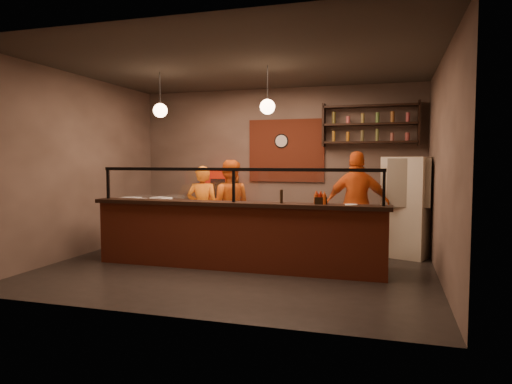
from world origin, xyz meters
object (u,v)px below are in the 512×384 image
(cook_left, at_px, (203,209))
(red_cooler, at_px, (220,205))
(cook_right, at_px, (357,205))
(fridge, at_px, (407,207))
(pizza_dough, at_px, (212,208))
(pepper_mill, at_px, (281,196))
(wall_clock, at_px, (282,141))
(cook_mid, at_px, (229,205))
(condiment_caddy, at_px, (321,200))

(cook_left, relative_size, red_cooler, 1.08)
(cook_left, relative_size, cook_right, 0.86)
(cook_left, distance_m, cook_right, 2.79)
(cook_left, bearing_deg, red_cooler, -96.41)
(cook_right, distance_m, fridge, 0.93)
(cook_right, xyz_separation_m, pizza_dough, (-2.27, -1.05, -0.02))
(red_cooler, height_order, pepper_mill, red_cooler)
(pepper_mill, bearing_deg, cook_left, 147.06)
(cook_right, height_order, red_cooler, cook_right)
(cook_left, xyz_separation_m, fridge, (3.61, 0.68, 0.08))
(wall_clock, distance_m, fridge, 2.93)
(wall_clock, xyz_separation_m, cook_mid, (-0.72, -1.24, -1.25))
(fridge, distance_m, red_cooler, 3.82)
(cook_right, bearing_deg, cook_left, 0.54)
(cook_right, relative_size, fridge, 1.06)
(cook_right, height_order, pizza_dough, cook_right)
(fridge, height_order, condiment_caddy, fridge)
(fridge, xyz_separation_m, pepper_mill, (-1.85, -1.82, 0.28))
(cook_left, distance_m, condiment_caddy, 2.60)
(cook_left, distance_m, pepper_mill, 2.12)
(fridge, relative_size, pizza_dough, 3.13)
(wall_clock, distance_m, pepper_mill, 2.98)
(condiment_caddy, relative_size, pepper_mill, 0.92)
(cook_right, xyz_separation_m, red_cooler, (-2.93, 1.03, -0.19))
(wall_clock, height_order, fridge, wall_clock)
(red_cooler, height_order, pizza_dough, red_cooler)
(cook_left, xyz_separation_m, condiment_caddy, (2.33, -1.09, 0.31))
(pizza_dough, xyz_separation_m, pepper_mill, (1.26, -0.37, 0.25))
(cook_mid, height_order, cook_right, cook_right)
(wall_clock, height_order, red_cooler, wall_clock)
(red_cooler, xyz_separation_m, condiment_caddy, (2.49, -2.40, 0.37))
(cook_right, height_order, condiment_caddy, cook_right)
(pepper_mill, bearing_deg, cook_mid, 132.25)
(fridge, bearing_deg, cook_left, -147.90)
(condiment_caddy, bearing_deg, red_cooler, 136.08)
(cook_left, height_order, cook_mid, cook_mid)
(pizza_dough, height_order, pepper_mill, pepper_mill)
(cook_left, height_order, red_cooler, cook_left)
(red_cooler, bearing_deg, cook_mid, -67.92)
(cook_left, relative_size, fridge, 0.91)
(wall_clock, relative_size, condiment_caddy, 1.61)
(wall_clock, distance_m, cook_mid, 1.90)
(cook_mid, relative_size, pizza_dough, 3.04)
(cook_mid, bearing_deg, pizza_dough, 85.30)
(cook_left, bearing_deg, wall_clock, -137.69)
(red_cooler, height_order, condiment_caddy, red_cooler)
(wall_clock, xyz_separation_m, condiment_caddy, (1.23, -2.71, -0.99))
(wall_clock, bearing_deg, red_cooler, -166.22)
(wall_clock, relative_size, cook_mid, 0.18)
(cook_left, relative_size, pepper_mill, 7.87)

